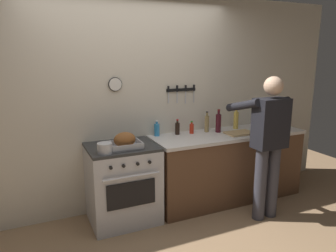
{
  "coord_description": "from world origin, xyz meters",
  "views": [
    {
      "loc": [
        -1.15,
        -2.32,
        1.9
      ],
      "look_at": [
        0.28,
        0.85,
        1.11
      ],
      "focal_mm": 34.11,
      "sensor_mm": 36.0,
      "label": 1
    }
  ],
  "objects_px": {
    "stove": "(123,184)",
    "bottle_soy_sauce": "(177,128)",
    "bottle_hot_sauce": "(192,128)",
    "bottle_wine_red": "(218,123)",
    "cutting_board": "(240,133)",
    "bottle_cooking_oil": "(236,120)",
    "roasting_pan": "(125,141)",
    "bottle_dish_soap": "(157,129)",
    "bottle_vinegar": "(207,123)",
    "saucepan": "(105,148)",
    "person_cook": "(268,139)"
  },
  "relations": [
    {
      "from": "stove",
      "to": "bottle_soy_sauce",
      "type": "bearing_deg",
      "value": 14.23
    },
    {
      "from": "bottle_hot_sauce",
      "to": "bottle_wine_red",
      "type": "xyz_separation_m",
      "value": [
        0.35,
        -0.08,
        0.06
      ]
    },
    {
      "from": "cutting_board",
      "to": "bottle_hot_sauce",
      "type": "xyz_separation_m",
      "value": [
        -0.55,
        0.27,
        0.06
      ]
    },
    {
      "from": "cutting_board",
      "to": "bottle_cooking_oil",
      "type": "relative_size",
      "value": 1.23
    },
    {
      "from": "roasting_pan",
      "to": "bottle_wine_red",
      "type": "height_order",
      "value": "bottle_wine_red"
    },
    {
      "from": "roasting_pan",
      "to": "bottle_soy_sauce",
      "type": "height_order",
      "value": "bottle_soy_sauce"
    },
    {
      "from": "bottle_dish_soap",
      "to": "cutting_board",
      "type": "bearing_deg",
      "value": -18.82
    },
    {
      "from": "stove",
      "to": "roasting_pan",
      "type": "height_order",
      "value": "roasting_pan"
    },
    {
      "from": "bottle_hot_sauce",
      "to": "bottle_dish_soap",
      "type": "height_order",
      "value": "bottle_dish_soap"
    },
    {
      "from": "bottle_vinegar",
      "to": "bottle_wine_red",
      "type": "distance_m",
      "value": 0.15
    },
    {
      "from": "bottle_hot_sauce",
      "to": "saucepan",
      "type": "bearing_deg",
      "value": -163.04
    },
    {
      "from": "stove",
      "to": "person_cook",
      "type": "xyz_separation_m",
      "value": [
        1.54,
        -0.6,
        0.5
      ]
    },
    {
      "from": "saucepan",
      "to": "cutting_board",
      "type": "bearing_deg",
      "value": 3.14
    },
    {
      "from": "bottle_hot_sauce",
      "to": "bottle_cooking_oil",
      "type": "distance_m",
      "value": 0.67
    },
    {
      "from": "person_cook",
      "to": "saucepan",
      "type": "bearing_deg",
      "value": 86.63
    },
    {
      "from": "cutting_board",
      "to": "bottle_hot_sauce",
      "type": "distance_m",
      "value": 0.62
    },
    {
      "from": "roasting_pan",
      "to": "person_cook",
      "type": "bearing_deg",
      "value": -18.15
    },
    {
      "from": "bottle_wine_red",
      "to": "bottle_hot_sauce",
      "type": "bearing_deg",
      "value": 166.64
    },
    {
      "from": "stove",
      "to": "bottle_vinegar",
      "type": "relative_size",
      "value": 3.34
    },
    {
      "from": "roasting_pan",
      "to": "bottle_cooking_oil",
      "type": "distance_m",
      "value": 1.66
    },
    {
      "from": "roasting_pan",
      "to": "bottle_soy_sauce",
      "type": "xyz_separation_m",
      "value": [
        0.78,
        0.3,
        0.0
      ]
    },
    {
      "from": "bottle_cooking_oil",
      "to": "roasting_pan",
      "type": "bearing_deg",
      "value": -171.16
    },
    {
      "from": "person_cook",
      "to": "bottle_wine_red",
      "type": "relative_size",
      "value": 5.54
    },
    {
      "from": "bottle_hot_sauce",
      "to": "bottle_cooking_oil",
      "type": "xyz_separation_m",
      "value": [
        0.67,
        -0.02,
        0.06
      ]
    },
    {
      "from": "saucepan",
      "to": "cutting_board",
      "type": "xyz_separation_m",
      "value": [
        1.76,
        0.1,
        -0.04
      ]
    },
    {
      "from": "bottle_hot_sauce",
      "to": "bottle_wine_red",
      "type": "relative_size",
      "value": 0.53
    },
    {
      "from": "roasting_pan",
      "to": "saucepan",
      "type": "height_order",
      "value": "roasting_pan"
    },
    {
      "from": "saucepan",
      "to": "bottle_cooking_oil",
      "type": "xyz_separation_m",
      "value": [
        1.88,
        0.35,
        0.07
      ]
    },
    {
      "from": "bottle_wine_red",
      "to": "bottle_soy_sauce",
      "type": "distance_m",
      "value": 0.55
    },
    {
      "from": "stove",
      "to": "bottle_cooking_oil",
      "type": "xyz_separation_m",
      "value": [
        1.64,
        0.16,
        0.57
      ]
    },
    {
      "from": "bottle_soy_sauce",
      "to": "stove",
      "type": "bearing_deg",
      "value": -165.77
    },
    {
      "from": "bottle_vinegar",
      "to": "bottle_hot_sauce",
      "type": "xyz_separation_m",
      "value": [
        -0.22,
        0.01,
        -0.05
      ]
    },
    {
      "from": "bottle_hot_sauce",
      "to": "bottle_cooking_oil",
      "type": "relative_size",
      "value": 0.55
    },
    {
      "from": "stove",
      "to": "saucepan",
      "type": "height_order",
      "value": "saucepan"
    },
    {
      "from": "stove",
      "to": "person_cook",
      "type": "relative_size",
      "value": 0.54
    },
    {
      "from": "bottle_soy_sauce",
      "to": "bottle_wine_red",
      "type": "bearing_deg",
      "value": -11.61
    },
    {
      "from": "stove",
      "to": "bottle_cooking_oil",
      "type": "bearing_deg",
      "value": 5.39
    },
    {
      "from": "stove",
      "to": "bottle_soy_sauce",
      "type": "height_order",
      "value": "bottle_soy_sauce"
    },
    {
      "from": "person_cook",
      "to": "stove",
      "type": "bearing_deg",
      "value": 78.15
    },
    {
      "from": "stove",
      "to": "bottle_dish_soap",
      "type": "relative_size",
      "value": 4.61
    },
    {
      "from": "roasting_pan",
      "to": "bottle_cooking_oil",
      "type": "xyz_separation_m",
      "value": [
        1.64,
        0.25,
        0.04
      ]
    },
    {
      "from": "cutting_board",
      "to": "bottle_cooking_oil",
      "type": "bearing_deg",
      "value": 64.77
    },
    {
      "from": "person_cook",
      "to": "bottle_wine_red",
      "type": "distance_m",
      "value": 0.73
    },
    {
      "from": "bottle_vinegar",
      "to": "cutting_board",
      "type": "bearing_deg",
      "value": -38.35
    },
    {
      "from": "bottle_soy_sauce",
      "to": "bottle_cooking_oil",
      "type": "bearing_deg",
      "value": -2.93
    },
    {
      "from": "person_cook",
      "to": "bottle_vinegar",
      "type": "xyz_separation_m",
      "value": [
        -0.35,
        0.76,
        0.06
      ]
    },
    {
      "from": "cutting_board",
      "to": "bottle_wine_red",
      "type": "height_order",
      "value": "bottle_wine_red"
    },
    {
      "from": "bottle_vinegar",
      "to": "bottle_soy_sauce",
      "type": "relative_size",
      "value": 1.38
    },
    {
      "from": "bottle_soy_sauce",
      "to": "bottle_hot_sauce",
      "type": "bearing_deg",
      "value": -8.35
    },
    {
      "from": "bottle_hot_sauce",
      "to": "bottle_dish_soap",
      "type": "xyz_separation_m",
      "value": [
        -0.45,
        0.07,
        0.02
      ]
    }
  ]
}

